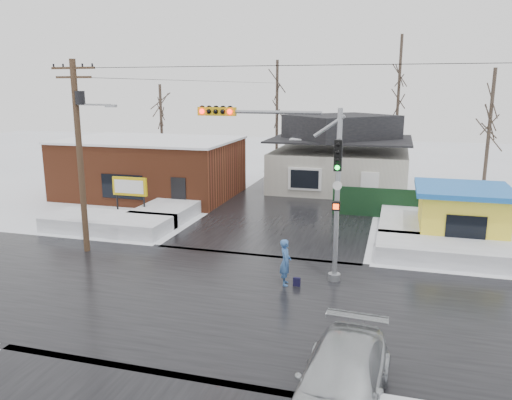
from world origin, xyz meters
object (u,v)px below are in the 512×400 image
(pedestrian, at_px, (285,263))
(marquee_sign, at_px, (130,188))
(car, at_px, (341,382))
(traffic_signal, at_px, (299,170))
(utility_pole, at_px, (80,146))
(kiosk, at_px, (461,214))

(pedestrian, bearing_deg, marquee_sign, 41.84)
(car, bearing_deg, marquee_sign, 137.46)
(marquee_sign, height_order, pedestrian, marquee_sign)
(traffic_signal, xyz_separation_m, pedestrian, (-0.27, -0.95, -3.60))
(traffic_signal, height_order, pedestrian, traffic_signal)
(traffic_signal, distance_m, pedestrian, 3.73)
(utility_pole, height_order, kiosk, utility_pole)
(utility_pole, relative_size, marquee_sign, 3.53)
(traffic_signal, distance_m, kiosk, 10.43)
(utility_pole, height_order, pedestrian, utility_pole)
(marquee_sign, distance_m, kiosk, 18.51)
(marquee_sign, height_order, kiosk, kiosk)
(utility_pole, distance_m, kiosk, 18.95)
(traffic_signal, xyz_separation_m, marquee_sign, (-11.43, 6.53, -2.62))
(traffic_signal, xyz_separation_m, utility_pole, (-10.36, 0.53, 0.57))
(marquee_sign, bearing_deg, traffic_signal, -29.72)
(traffic_signal, bearing_deg, kiosk, 44.84)
(utility_pole, bearing_deg, traffic_signal, -2.95)
(pedestrian, height_order, car, pedestrian)
(kiosk, relative_size, car, 0.90)
(traffic_signal, bearing_deg, marquee_sign, 150.28)
(traffic_signal, relative_size, car, 1.36)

